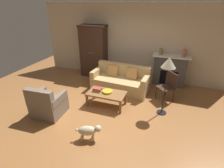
# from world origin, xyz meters

# --- Properties ---
(ground_plane) EXTENTS (9.60, 9.60, 0.00)m
(ground_plane) POSITION_xyz_m (0.00, 0.00, 0.00)
(ground_plane) COLOR #9E6638
(back_wall) EXTENTS (7.20, 0.10, 2.80)m
(back_wall) POSITION_xyz_m (0.00, 2.55, 1.40)
(back_wall) COLOR beige
(back_wall) RESTS_ON ground
(fireplace) EXTENTS (1.26, 0.48, 1.12)m
(fireplace) POSITION_xyz_m (1.55, 2.30, 0.57)
(fireplace) COLOR #4C4947
(fireplace) RESTS_ON ground
(armoire) EXTENTS (1.06, 0.57, 2.01)m
(armoire) POSITION_xyz_m (-1.40, 2.22, 1.01)
(armoire) COLOR #382319
(armoire) RESTS_ON ground
(couch) EXTENTS (1.97, 0.97, 0.86)m
(couch) POSITION_xyz_m (0.02, 1.32, 0.32)
(couch) COLOR tan
(couch) RESTS_ON ground
(coffee_table) EXTENTS (1.10, 0.60, 0.42)m
(coffee_table) POSITION_xyz_m (-0.06, 0.21, 0.37)
(coffee_table) COLOR olive
(coffee_table) RESTS_ON ground
(fruit_bowl) EXTENTS (0.29, 0.29, 0.06)m
(fruit_bowl) POSITION_xyz_m (-0.04, 0.23, 0.45)
(fruit_bowl) COLOR gold
(fruit_bowl) RESTS_ON coffee_table
(book_stack) EXTENTS (0.26, 0.19, 0.10)m
(book_stack) POSITION_xyz_m (-0.35, 0.22, 0.47)
(book_stack) COLOR gold
(book_stack) RESTS_ON coffee_table
(mantel_vase_bronze) EXTENTS (0.13, 0.13, 0.21)m
(mantel_vase_bronze) POSITION_xyz_m (1.17, 2.28, 1.23)
(mantel_vase_bronze) COLOR olive
(mantel_vase_bronze) RESTS_ON fireplace
(mantel_vase_terracotta) EXTENTS (0.13, 0.13, 0.26)m
(mantel_vase_terracotta) POSITION_xyz_m (1.93, 2.28, 1.25)
(mantel_vase_terracotta) COLOR #A86042
(mantel_vase_terracotta) RESTS_ON fireplace
(armchair_near_left) EXTENTS (0.82, 0.81, 0.88)m
(armchair_near_left) POSITION_xyz_m (-1.37, -0.77, 0.32)
(armchair_near_left) COLOR #756656
(armchair_near_left) RESTS_ON ground
(side_chair_wooden) EXTENTS (0.62, 0.62, 0.90)m
(side_chair_wooden) POSITION_xyz_m (1.59, 1.15, 0.51)
(side_chair_wooden) COLOR #382319
(side_chair_wooden) RESTS_ON ground
(floor_lamp) EXTENTS (0.36, 0.36, 1.61)m
(floor_lamp) POSITION_xyz_m (1.53, 0.37, 1.38)
(floor_lamp) COLOR black
(floor_lamp) RESTS_ON ground
(dog) EXTENTS (0.55, 0.32, 0.39)m
(dog) POSITION_xyz_m (0.10, -1.26, 0.25)
(dog) COLOR beige
(dog) RESTS_ON ground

